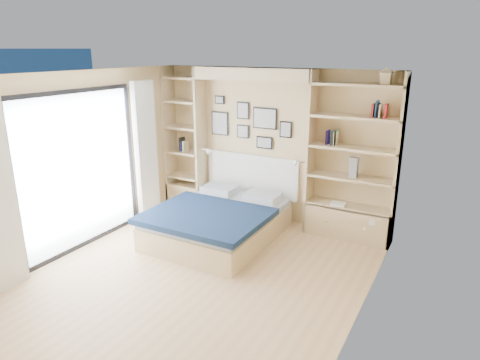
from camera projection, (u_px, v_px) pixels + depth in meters
The scene contains 8 objects.
ground at pixel (198, 276), 5.47m from camera, with size 4.50×4.50×0.00m, color tan.
room_shell at pixel (231, 164), 6.60m from camera, with size 4.50×4.50×4.50m.
bed at pixel (219, 220), 6.51m from camera, with size 1.69×2.16×1.07m.
photo_gallery at pixel (248, 123), 7.07m from camera, with size 1.48×0.02×0.82m.
reading_lamps at pixel (250, 156), 6.96m from camera, with size 1.92×0.12×0.15m.
shelf_decor at pixel (336, 128), 6.21m from camera, with size 3.53×0.23×2.03m.
deck at pixel (19, 223), 7.12m from camera, with size 3.20×4.00×0.05m, color #716453.
deck_chair at pixel (4, 212), 6.67m from camera, with size 0.64×0.80×0.70m.
Camera 1 is at (2.80, -4.01, 2.78)m, focal length 32.00 mm.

